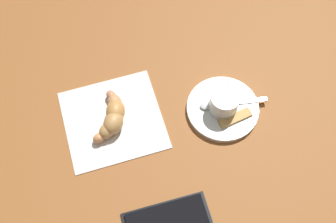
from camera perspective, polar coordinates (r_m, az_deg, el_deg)
ground_plane at (r=0.86m, az=0.59°, el=-0.41°), size 1.80×1.80×0.00m
saucer at (r=0.86m, az=7.23°, el=0.36°), size 0.14×0.14×0.01m
espresso_cup at (r=0.84m, az=7.47°, el=1.36°), size 0.06×0.08×0.05m
teaspoon at (r=0.86m, az=7.26°, el=0.99°), size 0.14×0.03×0.01m
sugar_packet at (r=0.85m, az=8.91°, el=-0.82°), size 0.07×0.03×0.01m
napkin at (r=0.86m, az=-7.29°, el=-1.08°), size 0.20×0.19×0.00m
croissant at (r=0.84m, az=-7.36°, el=-0.61°), size 0.08×0.11×0.04m
cell_phone at (r=0.78m, az=-0.11°, el=-14.24°), size 0.16×0.07×0.01m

